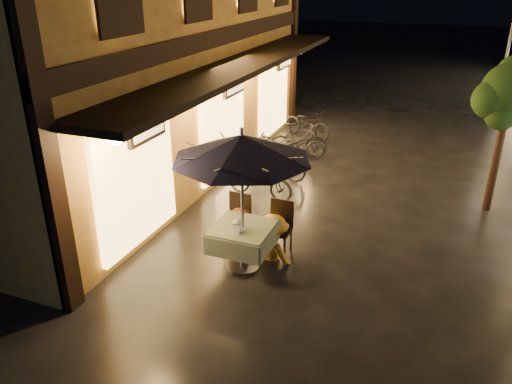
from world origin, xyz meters
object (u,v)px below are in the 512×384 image
at_px(bicycle_0, 260,179).
at_px(cafe_table, 243,237).
at_px(patio_umbrella, 242,147).
at_px(person_orange, 238,209).
at_px(person_yellow, 273,217).
at_px(table_lantern, 238,224).

bearing_deg(bicycle_0, cafe_table, -156.17).
bearing_deg(patio_umbrella, person_orange, 119.79).
relative_size(cafe_table, person_yellow, 0.64).
bearing_deg(table_lantern, bicycle_0, 104.43).
bearing_deg(patio_umbrella, cafe_table, -165.96).
xyz_separation_m(patio_umbrella, person_orange, (-0.34, 0.59, -1.37)).
bearing_deg(table_lantern, cafe_table, 90.00).
bearing_deg(cafe_table, patio_umbrella, 14.04).
xyz_separation_m(table_lantern, person_yellow, (0.35, 0.72, -0.14)).
relative_size(table_lantern, bicycle_0, 0.16).
bearing_deg(cafe_table, person_orange, 119.79).
bearing_deg(cafe_table, table_lantern, -90.00).
relative_size(patio_umbrella, person_yellow, 1.59).
height_order(table_lantern, person_yellow, person_yellow).
height_order(cafe_table, person_orange, person_orange).
relative_size(cafe_table, person_orange, 0.64).
bearing_deg(table_lantern, person_yellow, 64.35).
distance_m(cafe_table, person_orange, 0.70).
relative_size(patio_umbrella, bicycle_0, 1.54).
xyz_separation_m(person_orange, person_yellow, (0.68, -0.07, 0.00)).
height_order(cafe_table, person_yellow, person_yellow).
distance_m(patio_umbrella, person_yellow, 1.51).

